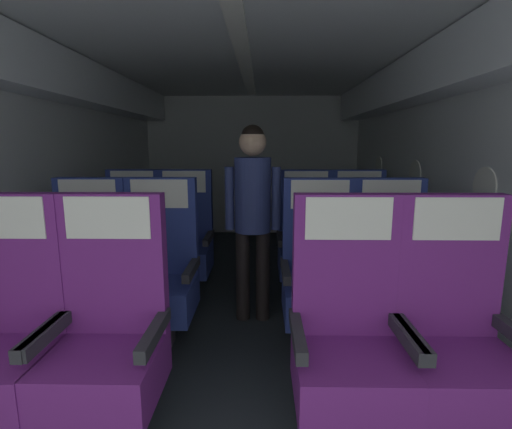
{
  "coord_description": "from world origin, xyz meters",
  "views": [
    {
      "loc": [
        0.17,
        -0.19,
        1.39
      ],
      "look_at": [
        0.11,
        2.88,
        0.83
      ],
      "focal_mm": 26.46,
      "sensor_mm": 36.0,
      "label": 1
    }
  ],
  "objects_px": {
    "seat_a_left_window": "(4,340)",
    "seat_c_left_aisle": "(184,243)",
    "seat_b_right_aisle": "(390,277)",
    "seat_c_right_window": "(306,244)",
    "seat_a_left_aisle": "(108,340)",
    "flight_attendant": "(253,204)",
    "seat_c_right_aisle": "(359,244)",
    "seat_a_right_aisle": "(456,343)",
    "seat_b_left_window": "(88,276)",
    "seat_c_left_window": "(132,243)",
    "seat_a_right_window": "(348,342)",
    "seat_b_right_window": "(319,278)",
    "seat_b_left_aisle": "(160,276)"
  },
  "relations": [
    {
      "from": "seat_a_right_window",
      "to": "seat_a_right_aisle",
      "type": "bearing_deg",
      "value": 0.05
    },
    {
      "from": "seat_b_right_window",
      "to": "seat_c_right_aisle",
      "type": "relative_size",
      "value": 1.0
    },
    {
      "from": "seat_c_right_window",
      "to": "seat_c_left_aisle",
      "type": "bearing_deg",
      "value": 179.51
    },
    {
      "from": "seat_a_left_window",
      "to": "seat_b_right_aisle",
      "type": "relative_size",
      "value": 1.0
    },
    {
      "from": "seat_a_left_window",
      "to": "seat_c_left_aisle",
      "type": "distance_m",
      "value": 1.84
    },
    {
      "from": "seat_c_right_aisle",
      "to": "seat_c_right_window",
      "type": "height_order",
      "value": "same"
    },
    {
      "from": "seat_a_right_window",
      "to": "seat_b_left_window",
      "type": "xyz_separation_m",
      "value": [
        -1.62,
        0.88,
        0.0
      ]
    },
    {
      "from": "seat_a_right_aisle",
      "to": "seat_a_left_aisle",
      "type": "bearing_deg",
      "value": -179.92
    },
    {
      "from": "seat_b_right_window",
      "to": "seat_c_left_window",
      "type": "height_order",
      "value": "same"
    },
    {
      "from": "seat_a_left_aisle",
      "to": "flight_attendant",
      "type": "relative_size",
      "value": 0.76
    },
    {
      "from": "seat_a_right_window",
      "to": "seat_b_right_aisle",
      "type": "bearing_deg",
      "value": 61.02
    },
    {
      "from": "seat_a_right_aisle",
      "to": "seat_c_right_window",
      "type": "relative_size",
      "value": 1.0
    },
    {
      "from": "seat_a_left_window",
      "to": "seat_a_left_aisle",
      "type": "relative_size",
      "value": 1.0
    },
    {
      "from": "seat_c_left_aisle",
      "to": "flight_attendant",
      "type": "height_order",
      "value": "flight_attendant"
    },
    {
      "from": "seat_c_left_window",
      "to": "seat_c_left_aisle",
      "type": "height_order",
      "value": "same"
    },
    {
      "from": "seat_a_left_aisle",
      "to": "seat_c_right_aisle",
      "type": "distance_m",
      "value": 2.4
    },
    {
      "from": "seat_b_right_aisle",
      "to": "seat_b_right_window",
      "type": "relative_size",
      "value": 1.0
    },
    {
      "from": "seat_a_left_aisle",
      "to": "seat_c_right_window",
      "type": "bearing_deg",
      "value": 57.51
    },
    {
      "from": "seat_a_left_aisle",
      "to": "seat_c_left_aisle",
      "type": "bearing_deg",
      "value": 90.26
    },
    {
      "from": "seat_b_left_window",
      "to": "seat_c_left_aisle",
      "type": "height_order",
      "value": "same"
    },
    {
      "from": "seat_a_left_window",
      "to": "seat_a_right_aisle",
      "type": "bearing_deg",
      "value": 0.23
    },
    {
      "from": "seat_a_left_window",
      "to": "seat_c_right_aisle",
      "type": "relative_size",
      "value": 1.0
    },
    {
      "from": "seat_b_right_window",
      "to": "seat_c_right_window",
      "type": "height_order",
      "value": "same"
    },
    {
      "from": "seat_a_right_aisle",
      "to": "seat_c_right_window",
      "type": "height_order",
      "value": "same"
    },
    {
      "from": "seat_a_right_aisle",
      "to": "seat_c_right_aisle",
      "type": "xyz_separation_m",
      "value": [
        -0.01,
        1.77,
        0.0
      ]
    },
    {
      "from": "seat_c_right_window",
      "to": "flight_attendant",
      "type": "distance_m",
      "value": 0.83
    },
    {
      "from": "seat_c_left_window",
      "to": "seat_c_right_window",
      "type": "height_order",
      "value": "same"
    },
    {
      "from": "seat_a_left_aisle",
      "to": "flight_attendant",
      "type": "bearing_deg",
      "value": 62.77
    },
    {
      "from": "seat_a_left_window",
      "to": "seat_a_left_aisle",
      "type": "height_order",
      "value": "same"
    },
    {
      "from": "seat_c_right_window",
      "to": "seat_a_right_aisle",
      "type": "bearing_deg",
      "value": -74.18
    },
    {
      "from": "seat_b_right_window",
      "to": "seat_c_right_aisle",
      "type": "distance_m",
      "value": 1.03
    },
    {
      "from": "seat_a_left_aisle",
      "to": "seat_a_right_aisle",
      "type": "distance_m",
      "value": 1.62
    },
    {
      "from": "seat_b_left_aisle",
      "to": "seat_c_right_window",
      "type": "relative_size",
      "value": 1.0
    },
    {
      "from": "seat_b_left_window",
      "to": "seat_c_left_window",
      "type": "xyz_separation_m",
      "value": [
        0.01,
        0.9,
        0.0
      ]
    },
    {
      "from": "seat_c_left_aisle",
      "to": "seat_a_left_aisle",
      "type": "bearing_deg",
      "value": -89.74
    },
    {
      "from": "seat_b_left_aisle",
      "to": "seat_a_left_aisle",
      "type": "bearing_deg",
      "value": -90.11
    },
    {
      "from": "seat_b_right_aisle",
      "to": "seat_c_left_window",
      "type": "relative_size",
      "value": 1.0
    },
    {
      "from": "seat_a_right_aisle",
      "to": "seat_b_left_window",
      "type": "relative_size",
      "value": 1.0
    },
    {
      "from": "seat_b_right_aisle",
      "to": "seat_c_right_window",
      "type": "xyz_separation_m",
      "value": [
        -0.49,
        0.88,
        0.0
      ]
    },
    {
      "from": "seat_a_right_aisle",
      "to": "flight_attendant",
      "type": "bearing_deg",
      "value": 127.83
    },
    {
      "from": "seat_a_left_window",
      "to": "seat_c_left_aisle",
      "type": "xyz_separation_m",
      "value": [
        0.49,
        1.78,
        0.0
      ]
    },
    {
      "from": "seat_a_left_window",
      "to": "seat_a_right_window",
      "type": "bearing_deg",
      "value": 0.29
    },
    {
      "from": "flight_attendant",
      "to": "seat_a_left_window",
      "type": "bearing_deg",
      "value": 65.33
    },
    {
      "from": "seat_b_right_aisle",
      "to": "seat_b_right_window",
      "type": "height_order",
      "value": "same"
    },
    {
      "from": "seat_b_left_window",
      "to": "seat_c_right_aisle",
      "type": "distance_m",
      "value": 2.3
    },
    {
      "from": "seat_a_right_window",
      "to": "seat_c_right_aisle",
      "type": "distance_m",
      "value": 1.84
    },
    {
      "from": "seat_b_left_aisle",
      "to": "seat_b_right_aisle",
      "type": "distance_m",
      "value": 1.61
    },
    {
      "from": "seat_b_right_window",
      "to": "seat_a_right_window",
      "type": "bearing_deg",
      "value": -89.72
    },
    {
      "from": "seat_b_left_aisle",
      "to": "seat_b_left_window",
      "type": "bearing_deg",
      "value": -178.91
    },
    {
      "from": "seat_a_left_window",
      "to": "seat_a_right_window",
      "type": "xyz_separation_m",
      "value": [
        1.62,
        0.01,
        0.0
      ]
    }
  ]
}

